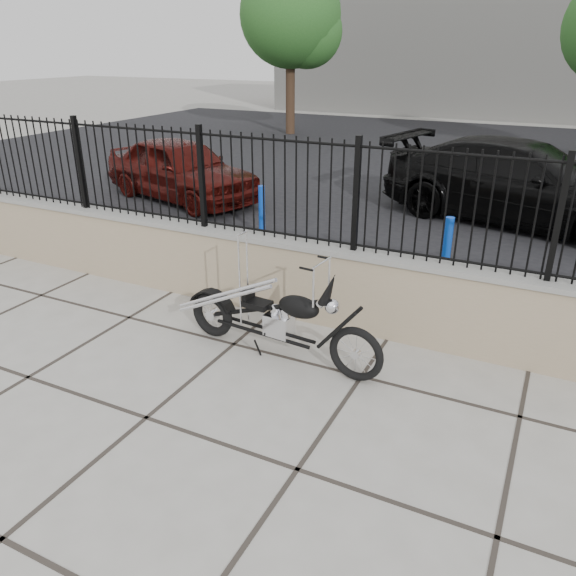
# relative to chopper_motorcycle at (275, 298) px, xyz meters

# --- Properties ---
(ground_plane) EXTENTS (90.00, 90.00, 0.00)m
(ground_plane) POSITION_rel_chopper_motorcycle_xyz_m (-0.52, -1.50, -0.67)
(ground_plane) COLOR #99968E
(ground_plane) RESTS_ON ground
(parking_lot) EXTENTS (30.00, 30.00, 0.00)m
(parking_lot) POSITION_rel_chopper_motorcycle_xyz_m (-0.52, 11.00, -0.67)
(parking_lot) COLOR black
(parking_lot) RESTS_ON ground
(retaining_wall) EXTENTS (14.00, 0.36, 0.96)m
(retaining_wall) POSITION_rel_chopper_motorcycle_xyz_m (-0.52, 1.00, -0.19)
(retaining_wall) COLOR gray
(retaining_wall) RESTS_ON ground_plane
(iron_fence) EXTENTS (14.00, 0.08, 1.20)m
(iron_fence) POSITION_rel_chopper_motorcycle_xyz_m (-0.52, 1.00, 0.89)
(iron_fence) COLOR black
(iron_fence) RESTS_ON retaining_wall
(background_building) EXTENTS (22.00, 6.00, 8.00)m
(background_building) POSITION_rel_chopper_motorcycle_xyz_m (-0.52, 25.00, 3.33)
(background_building) COLOR beige
(background_building) RESTS_ON ground_plane
(chopper_motorcycle) EXTENTS (2.26, 0.59, 1.34)m
(chopper_motorcycle) POSITION_rel_chopper_motorcycle_xyz_m (0.00, 0.00, 0.00)
(chopper_motorcycle) COLOR black
(chopper_motorcycle) RESTS_ON ground_plane
(car_red) EXTENTS (4.11, 2.55, 1.31)m
(car_red) POSITION_rel_chopper_motorcycle_xyz_m (-4.85, 4.99, -0.02)
(car_red) COLOR #400C09
(car_red) RESTS_ON parking_lot
(car_black) EXTENTS (5.45, 3.20, 1.48)m
(car_black) POSITION_rel_chopper_motorcycle_xyz_m (1.76, 6.41, 0.07)
(car_black) COLOR black
(car_black) RESTS_ON parking_lot
(bollard_a) EXTENTS (0.14, 0.14, 0.90)m
(bollard_a) POSITION_rel_chopper_motorcycle_xyz_m (-2.07, 3.48, -0.22)
(bollard_a) COLOR #0D2ACF
(bollard_a) RESTS_ON ground_plane
(bollard_b) EXTENTS (0.13, 0.13, 0.99)m
(bollard_b) POSITION_rel_chopper_motorcycle_xyz_m (1.20, 2.69, -0.18)
(bollard_b) COLOR #0B38B1
(bollard_b) RESTS_ON ground_plane
(tree_left) EXTENTS (3.53, 3.53, 5.96)m
(tree_left) POSITION_rel_chopper_motorcycle_xyz_m (-7.08, 14.79, 3.51)
(tree_left) COLOR #382619
(tree_left) RESTS_ON ground_plane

